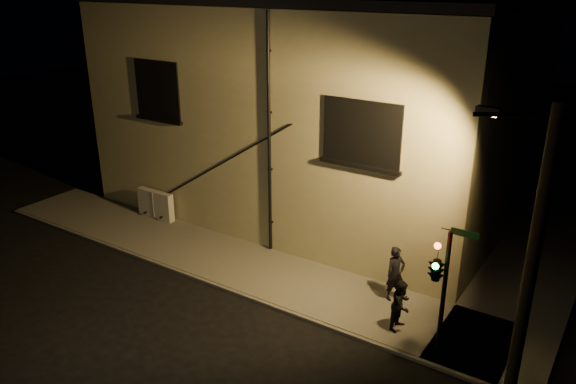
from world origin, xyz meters
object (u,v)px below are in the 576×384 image
Objects in this scene: utility_cabinet at (156,204)px; pedestrian_b at (401,305)px; pedestrian_a at (395,274)px; traffic_signal at (437,268)px; streetlamp_pole at (529,252)px.

pedestrian_b is (11.43, -1.76, 0.17)m from utility_cabinet.
traffic_signal reaches higher than pedestrian_a.
traffic_signal is 0.50× the size of streetlamp_pole.
streetlamp_pole is at bearing -10.33° from utility_cabinet.
streetlamp_pole reaches higher than pedestrian_a.
traffic_signal is (1.00, -0.37, 1.64)m from pedestrian_b.
traffic_signal is (1.76, -1.70, 1.51)m from pedestrian_a.
traffic_signal is at bearing -100.46° from pedestrian_a.
pedestrian_b is 1.95m from traffic_signal.
pedestrian_a reaches higher than pedestrian_b.
traffic_signal is at bearing 166.13° from streetlamp_pole.
pedestrian_b is at bearing 159.83° from traffic_signal.
streetlamp_pole reaches higher than pedestrian_b.
utility_cabinet is 0.25× the size of streetlamp_pole.
utility_cabinet is 15.12m from streetlamp_pole.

